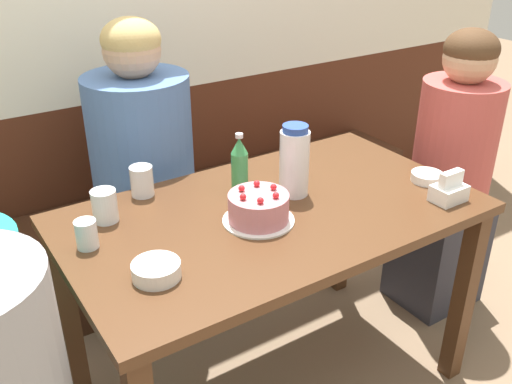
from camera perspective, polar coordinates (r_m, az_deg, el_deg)
The scene contains 15 objects.
ground_plane at distance 2.28m, azimuth 1.43°, elevation -18.54°, with size 12.00×12.00×0.00m, color #846B51.
back_wall at distance 2.55m, azimuth -12.36°, elevation 18.01°, with size 4.80×0.04×2.50m.
bench_seat at distance 2.72m, azimuth -8.48°, elevation -4.58°, with size 2.61×0.38×0.43m.
dining_table at distance 1.87m, azimuth 1.65°, elevation -4.51°, with size 1.32×0.76×0.75m.
birthday_cake at distance 1.73m, azimuth 0.25°, elevation -1.62°, with size 0.22×0.22×0.11m.
water_pitcher at distance 1.87m, azimuth 3.85°, elevation 3.10°, with size 0.10×0.10×0.24m.
soju_bottle at distance 1.88m, azimuth -1.65°, elevation 2.71°, with size 0.06×0.06×0.21m.
napkin_holder at distance 1.96m, azimuth 18.75°, elevation 0.17°, with size 0.11×0.08×0.11m.
bowl_soup_white at distance 1.52m, azimuth -9.94°, elevation -7.72°, with size 0.13×0.13×0.04m.
bowl_rice_small at distance 2.08m, azimuth 16.72°, elevation 1.45°, with size 0.11×0.11×0.03m.
glass_water_tall at distance 1.79m, azimuth -14.90°, elevation -1.34°, with size 0.08×0.08×0.10m.
glass_tumbler_short at distance 1.92m, azimuth -11.34°, elevation 1.08°, with size 0.08×0.08×0.10m.
glass_shot_small at distance 1.67m, azimuth -16.59°, elevation -4.06°, with size 0.06×0.06×0.08m.
person_pale_blue_shirt at distance 2.50m, azimuth 18.71°, elevation 0.91°, with size 0.34×0.32×1.21m.
person_dark_striped at distance 2.30m, azimuth -11.08°, elevation 1.29°, with size 0.40×0.40×1.27m.
Camera 1 is at (-0.91, -1.30, 1.63)m, focal length 40.00 mm.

